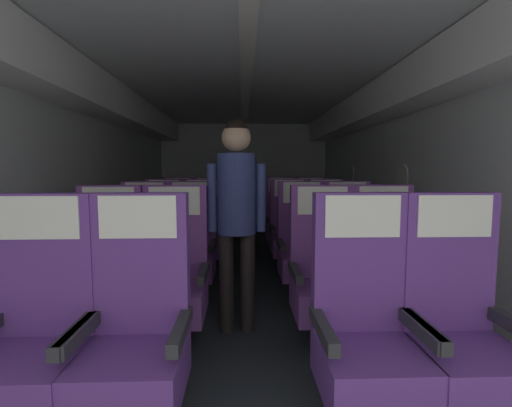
{
  "coord_description": "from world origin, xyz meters",
  "views": [
    {
      "loc": [
        -0.04,
        -0.16,
        1.22
      ],
      "look_at": [
        0.1,
        3.52,
        0.88
      ],
      "focal_mm": 25.42,
      "sensor_mm": 36.0,
      "label": 1
    }
  ],
  "objects_px": {
    "seat_b_right_window": "(324,277)",
    "seat_c_right_window": "(302,249)",
    "seat_e_right_window": "(281,222)",
    "flight_attendant": "(237,203)",
    "seat_d_left_aisle": "(202,234)",
    "seat_b_right_aisle": "(386,276)",
    "seat_c_left_aisle": "(191,250)",
    "seat_b_left_aisle": "(174,279)",
    "seat_e_left_window": "(177,223)",
    "seat_a_right_window": "(366,334)",
    "seat_d_left_window": "(163,234)",
    "seat_a_left_aisle": "(136,337)",
    "seat_d_right_window": "(290,233)",
    "seat_a_right_aisle": "(460,333)",
    "seat_b_left_window": "(107,279)",
    "seat_d_right_aisle": "(326,233)",
    "seat_a_left_window": "(35,339)",
    "seat_c_right_aisle": "(349,249)",
    "seat_c_left_window": "(144,251)",
    "seat_e_right_aisle": "(312,222)",
    "seat_e_left_aisle": "(209,223)"
  },
  "relations": [
    {
      "from": "seat_b_right_window",
      "to": "seat_c_right_window",
      "type": "distance_m",
      "value": 0.92
    },
    {
      "from": "seat_c_right_window",
      "to": "seat_e_right_window",
      "type": "xyz_separation_m",
      "value": [
        -0.01,
        1.8,
        0.0
      ]
    },
    {
      "from": "flight_attendant",
      "to": "seat_d_left_aisle",
      "type": "bearing_deg",
      "value": -88.18
    },
    {
      "from": "seat_b_right_aisle",
      "to": "seat_c_left_aisle",
      "type": "height_order",
      "value": "same"
    },
    {
      "from": "seat_b_right_window",
      "to": "seat_e_right_window",
      "type": "relative_size",
      "value": 1.0
    },
    {
      "from": "seat_b_left_aisle",
      "to": "seat_e_left_window",
      "type": "xyz_separation_m",
      "value": [
        -0.45,
        2.71,
        0.0
      ]
    },
    {
      "from": "seat_a_right_window",
      "to": "seat_d_left_window",
      "type": "relative_size",
      "value": 1.0
    },
    {
      "from": "seat_a_left_aisle",
      "to": "seat_b_left_aisle",
      "type": "height_order",
      "value": "same"
    },
    {
      "from": "seat_d_left_aisle",
      "to": "seat_d_right_window",
      "type": "bearing_deg",
      "value": 1.22
    },
    {
      "from": "seat_a_right_window",
      "to": "seat_c_right_window",
      "type": "bearing_deg",
      "value": 89.74
    },
    {
      "from": "seat_a_right_aisle",
      "to": "seat_d_right_window",
      "type": "distance_m",
      "value": 2.75
    },
    {
      "from": "seat_b_left_window",
      "to": "seat_d_right_aisle",
      "type": "relative_size",
      "value": 1.0
    },
    {
      "from": "seat_a_left_window",
      "to": "seat_b_right_aisle",
      "type": "relative_size",
      "value": 1.0
    },
    {
      "from": "seat_a_left_aisle",
      "to": "seat_c_right_aisle",
      "type": "distance_m",
      "value": 2.34
    },
    {
      "from": "seat_e_left_window",
      "to": "seat_e_right_window",
      "type": "xyz_separation_m",
      "value": [
        1.5,
        0.0,
        0.0
      ]
    },
    {
      "from": "seat_a_left_aisle",
      "to": "seat_a_right_window",
      "type": "xyz_separation_m",
      "value": [
        1.05,
        -0.01,
        0.0
      ]
    },
    {
      "from": "seat_a_left_window",
      "to": "seat_b_right_window",
      "type": "bearing_deg",
      "value": 30.38
    },
    {
      "from": "seat_c_left_window",
      "to": "seat_c_right_aisle",
      "type": "distance_m",
      "value": 1.95
    },
    {
      "from": "seat_d_left_window",
      "to": "flight_attendant",
      "type": "relative_size",
      "value": 0.7
    },
    {
      "from": "seat_b_right_window",
      "to": "seat_a_right_window",
      "type": "bearing_deg",
      "value": -90.46
    },
    {
      "from": "seat_d_left_aisle",
      "to": "seat_e_right_aisle",
      "type": "xyz_separation_m",
      "value": [
        1.49,
        0.91,
        0.0
      ]
    },
    {
      "from": "seat_c_left_window",
      "to": "seat_c_left_aisle",
      "type": "bearing_deg",
      "value": 1.91
    },
    {
      "from": "seat_a_left_window",
      "to": "seat_b_right_window",
      "type": "height_order",
      "value": "same"
    },
    {
      "from": "seat_b_left_window",
      "to": "seat_c_left_window",
      "type": "height_order",
      "value": "same"
    },
    {
      "from": "seat_d_left_aisle",
      "to": "seat_e_left_window",
      "type": "xyz_separation_m",
      "value": [
        -0.45,
        0.92,
        0.0
      ]
    },
    {
      "from": "seat_d_left_aisle",
      "to": "seat_c_left_aisle",
      "type": "bearing_deg",
      "value": -90.59
    },
    {
      "from": "seat_c_right_window",
      "to": "seat_c_left_window",
      "type": "bearing_deg",
      "value": -179.46
    },
    {
      "from": "seat_a_left_window",
      "to": "seat_e_left_aisle",
      "type": "height_order",
      "value": "same"
    },
    {
      "from": "seat_c_right_aisle",
      "to": "seat_a_right_window",
      "type": "bearing_deg",
      "value": -104.2
    },
    {
      "from": "seat_b_left_window",
      "to": "seat_e_right_window",
      "type": "bearing_deg",
      "value": 60.88
    },
    {
      "from": "seat_d_left_aisle",
      "to": "seat_e_right_aisle",
      "type": "relative_size",
      "value": 1.0
    },
    {
      "from": "seat_d_left_window",
      "to": "seat_d_left_aisle",
      "type": "bearing_deg",
      "value": 0.2
    },
    {
      "from": "seat_b_right_aisle",
      "to": "seat_b_right_window",
      "type": "height_order",
      "value": "same"
    },
    {
      "from": "seat_d_left_aisle",
      "to": "seat_d_right_aisle",
      "type": "xyz_separation_m",
      "value": [
        1.5,
        0.02,
        0.0
      ]
    },
    {
      "from": "seat_c_right_window",
      "to": "seat_d_left_aisle",
      "type": "xyz_separation_m",
      "value": [
        -1.06,
        0.88,
        0.0
      ]
    },
    {
      "from": "seat_c_left_window",
      "to": "seat_c_left_aisle",
      "type": "height_order",
      "value": "same"
    },
    {
      "from": "seat_b_right_window",
      "to": "seat_d_left_aisle",
      "type": "relative_size",
      "value": 1.0
    },
    {
      "from": "seat_b_left_aisle",
      "to": "seat_d_right_aisle",
      "type": "xyz_separation_m",
      "value": [
        1.5,
        1.81,
        0.0
      ]
    },
    {
      "from": "seat_b_right_aisle",
      "to": "seat_c_left_aisle",
      "type": "distance_m",
      "value": 1.77
    },
    {
      "from": "flight_attendant",
      "to": "seat_c_left_window",
      "type": "bearing_deg",
      "value": -52.63
    },
    {
      "from": "seat_b_left_aisle",
      "to": "seat_e_right_window",
      "type": "relative_size",
      "value": 1.0
    },
    {
      "from": "seat_d_left_window",
      "to": "seat_e_left_aisle",
      "type": "height_order",
      "value": "same"
    },
    {
      "from": "seat_a_right_window",
      "to": "seat_c_right_window",
      "type": "xyz_separation_m",
      "value": [
        0.01,
        1.81,
        0.0
      ]
    },
    {
      "from": "seat_c_right_aisle",
      "to": "seat_d_left_aisle",
      "type": "distance_m",
      "value": 1.75
    },
    {
      "from": "seat_c_right_aisle",
      "to": "seat_c_right_window",
      "type": "height_order",
      "value": "same"
    },
    {
      "from": "seat_e_right_aisle",
      "to": "seat_d_right_window",
      "type": "bearing_deg",
      "value": -116.23
    },
    {
      "from": "seat_c_right_window",
      "to": "seat_d_left_aisle",
      "type": "height_order",
      "value": "same"
    },
    {
      "from": "seat_a_left_aisle",
      "to": "seat_c_left_aisle",
      "type": "relative_size",
      "value": 1.0
    },
    {
      "from": "seat_b_left_window",
      "to": "seat_d_left_aisle",
      "type": "distance_m",
      "value": 1.85
    },
    {
      "from": "seat_c_left_window",
      "to": "seat_d_left_aisle",
      "type": "distance_m",
      "value": 1.0
    }
  ]
}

